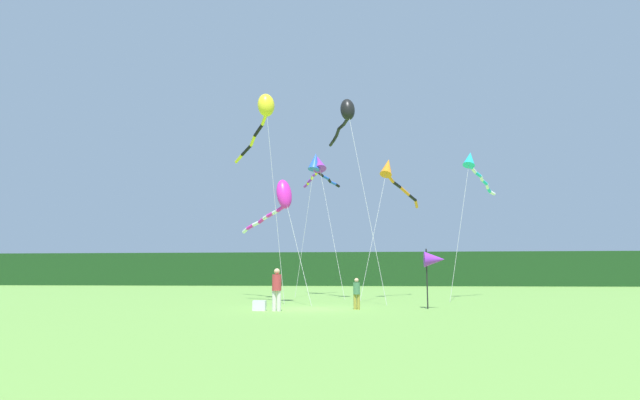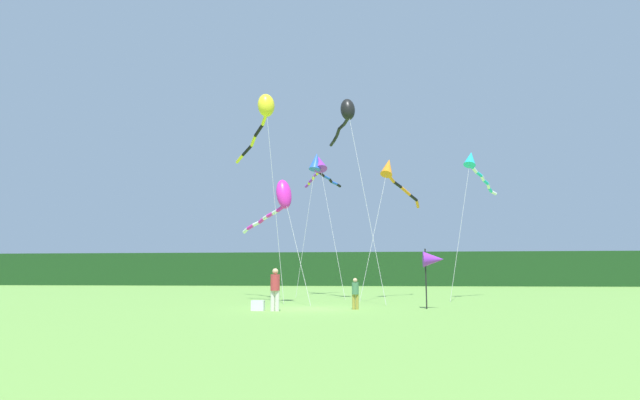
% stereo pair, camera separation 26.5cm
% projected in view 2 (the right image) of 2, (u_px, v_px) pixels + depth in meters
% --- Properties ---
extents(ground_plane, '(120.00, 120.00, 0.00)m').
position_uv_depth(ground_plane, '(305.00, 309.00, 22.54)').
color(ground_plane, '#6B9E42').
extents(distant_treeline, '(108.00, 3.33, 4.33)m').
position_uv_depth(distant_treeline, '(352.00, 269.00, 67.12)').
color(distant_treeline, '#193D19').
rests_on(distant_treeline, ground).
extents(person_adult, '(0.39, 0.39, 1.75)m').
position_uv_depth(person_adult, '(275.00, 287.00, 21.20)').
color(person_adult, silver).
rests_on(person_adult, ground).
extents(person_child, '(0.30, 0.30, 1.34)m').
position_uv_depth(person_child, '(355.00, 292.00, 22.19)').
color(person_child, olive).
rests_on(person_child, ground).
extents(cooler_box, '(0.54, 0.31, 0.42)m').
position_uv_depth(cooler_box, '(258.00, 306.00, 21.39)').
color(cooler_box, silver).
rests_on(cooler_box, ground).
extents(banner_flag_pole, '(0.90, 0.70, 2.64)m').
position_uv_depth(banner_flag_pole, '(433.00, 260.00, 22.70)').
color(banner_flag_pole, black).
rests_on(banner_flag_pole, ground).
extents(kite_magenta, '(4.89, 5.56, 6.73)m').
position_uv_depth(kite_magenta, '(281.00, 198.00, 27.99)').
color(kite_magenta, '#B2B2B2').
rests_on(kite_magenta, ground).
extents(kite_purple, '(3.63, 7.87, 10.28)m').
position_uv_depth(kite_purple, '(319.00, 165.00, 37.37)').
color(kite_purple, '#B2B2B2').
rests_on(kite_purple, ground).
extents(kite_black, '(3.47, 7.77, 12.18)m').
position_uv_depth(kite_black, '(347.00, 113.00, 31.16)').
color(kite_black, '#B2B2B2').
rests_on(kite_black, ground).
extents(kite_orange, '(4.09, 9.06, 8.99)m').
position_uv_depth(kite_orange, '(392.00, 173.00, 32.95)').
color(kite_orange, '#B2B2B2').
rests_on(kite_orange, ground).
extents(kite_blue, '(2.67, 5.72, 10.32)m').
position_uv_depth(kite_blue, '(317.00, 164.00, 37.19)').
color(kite_blue, '#B2B2B2').
rests_on(kite_blue, ground).
extents(kite_yellow, '(4.95, 7.97, 12.12)m').
position_uv_depth(kite_yellow, '(264.00, 112.00, 30.58)').
color(kite_yellow, '#B2B2B2').
rests_on(kite_yellow, ground).
extents(kite_cyan, '(4.43, 7.20, 9.34)m').
position_uv_depth(kite_cyan, '(474.00, 164.00, 32.64)').
color(kite_cyan, '#B2B2B2').
rests_on(kite_cyan, ground).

